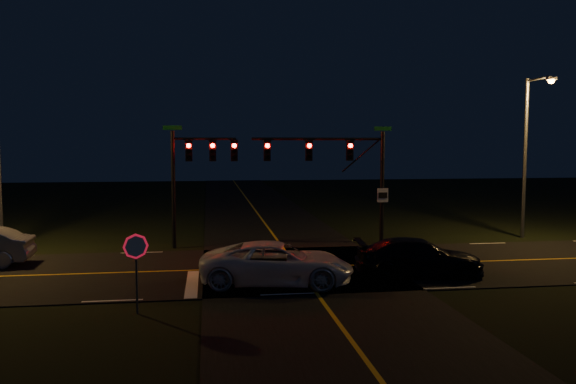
{
  "coord_description": "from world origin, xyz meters",
  "views": [
    {
      "loc": [
        -3.77,
        -23.48,
        5.28
      ],
      "look_at": [
        -0.11,
        2.0,
        3.12
      ],
      "focal_mm": 35.0,
      "sensor_mm": 36.0,
      "label": 1
    }
  ],
  "objects": [
    {
      "name": "road_ns",
      "position": [
        0.0,
        0.0,
        0.02
      ],
      "size": [
        8.0,
        120.0,
        0.04
      ],
      "primitive_type": "cube",
      "color": "black",
      "rests_on": "ground"
    },
    {
      "name": "pickup_white",
      "position": [
        -1.21,
        -2.81,
        0.79
      ],
      "size": [
        4.38,
        6.53,
        1.59
      ],
      "primitive_type": "imported",
      "rotation": [
        0.0,
        0.0,
        1.42
      ],
      "color": "white",
      "rests_on": "ground"
    },
    {
      "name": "ground",
      "position": [
        0.0,
        0.0,
        0.0
      ],
      "size": [
        120.0,
        120.0,
        0.0
      ],
      "primitive_type": "plane",
      "color": "black",
      "rests_on": "ground"
    },
    {
      "name": "streetlight_ne",
      "position": [
        14.0,
        5.64,
        5.34
      ],
      "size": [
        0.5,
        2.46,
        9.0
      ],
      "color": "#595B61",
      "rests_on": "ground"
    },
    {
      "name": "stop_sign",
      "position": [
        -6.0,
        -5.83,
        1.84
      ],
      "size": [
        0.75,
        0.33,
        2.55
      ],
      "color": "#595B61",
      "rests_on": "ground"
    },
    {
      "name": "suv_dark",
      "position": [
        4.61,
        -2.2,
        0.74
      ],
      "size": [
        3.29,
        5.61,
        1.48
      ],
      "primitive_type": "imported",
      "rotation": [
        0.0,
        0.0,
        1.45
      ],
      "color": "black",
      "rests_on": "ground"
    },
    {
      "name": "signal_mast_ne",
      "position": [
        3.14,
        5.49,
        4.35
      ],
      "size": [
        7.47,
        0.41,
        6.26
      ],
      "color": "black",
      "rests_on": "ground"
    },
    {
      "name": "road_ew",
      "position": [
        0.0,
        0.0,
        0.02
      ],
      "size": [
        120.0,
        9.0,
        0.04
      ],
      "primitive_type": "cube",
      "color": "black",
      "rests_on": "ground"
    },
    {
      "name": "signal_mast_nw",
      "position": [
        -4.39,
        5.49,
        4.26
      ],
      "size": [
        3.77,
        0.41,
        6.26
      ],
      "color": "black",
      "rests_on": "ground"
    },
    {
      "name": "lane_markings",
      "position": [
        0.24,
        -0.1,
        0.04
      ],
      "size": [
        120.0,
        120.0,
        0.01
      ],
      "color": "gold",
      "rests_on": "ground"
    }
  ]
}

